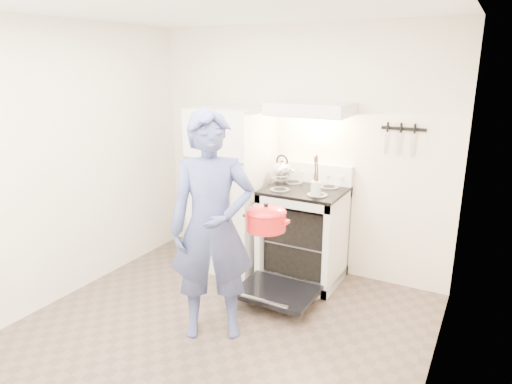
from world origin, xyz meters
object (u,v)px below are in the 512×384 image
stove_body (303,236)px  refrigerator (232,189)px  dutch_oven (266,221)px  tea_kettle (282,169)px  person (212,228)px

stove_body → refrigerator: bearing=-178.2°
dutch_oven → refrigerator: bearing=132.8°
dutch_oven → tea_kettle: bearing=109.3°
tea_kettle → person: person is taller
stove_body → dutch_oven: size_ratio=2.40×
refrigerator → person: bearing=-65.3°
refrigerator → dutch_oven: bearing=-47.2°
stove_body → tea_kettle: 0.71m
stove_body → dutch_oven: dutch_oven is taller
tea_kettle → person: (0.04, -1.32, -0.19)m
stove_body → person: bearing=-101.9°
refrigerator → person: 1.32m
tea_kettle → refrigerator: bearing=-166.6°
stove_body → dutch_oven: bearing=-84.9°
dutch_oven → stove_body: bearing=95.1°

